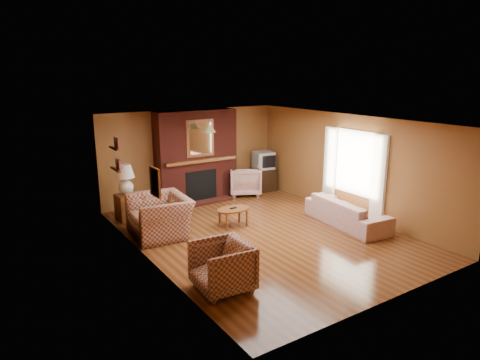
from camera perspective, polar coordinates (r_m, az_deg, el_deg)
floor at (r=9.18m, az=3.02°, el=-7.16°), size 6.50×6.50×0.00m
ceiling at (r=8.61m, az=3.23°, el=7.89°), size 6.50×6.50×0.00m
wall_back at (r=11.54m, az=-6.44°, el=3.41°), size 6.50×0.00×6.50m
wall_front at (r=6.59m, az=20.07°, el=-5.66°), size 6.50×0.00×6.50m
wall_left at (r=7.66m, az=-12.18°, el=-2.36°), size 0.00×6.50×6.50m
wall_right at (r=10.46m, az=14.27°, el=1.93°), size 0.00×6.50×6.50m
fireplace at (r=11.31m, az=-5.83°, el=3.11°), size 2.20×0.82×2.40m
window_right at (r=10.30m, az=14.88°, el=1.30°), size 0.10×1.85×2.00m
bookshelf at (r=9.33m, az=-16.23°, el=3.28°), size 0.09×0.55×0.71m
botanical_print at (r=7.31m, az=-11.23°, el=-0.26°), size 0.05×0.40×0.50m
pendant_light at (r=10.58m, az=-4.22°, el=6.88°), size 0.36×0.36×0.48m
plaid_loveseat at (r=9.11m, az=-10.65°, el=-4.76°), size 1.22×1.37×0.84m
plaid_armchair at (r=6.81m, az=-2.41°, el=-11.47°), size 0.93×0.90×0.78m
floral_sofa at (r=9.87m, az=14.09°, el=-4.18°), size 1.01×2.14×0.61m
floral_armchair at (r=11.95m, az=0.59°, el=-0.08°), size 1.15×1.16×0.79m
coffee_table at (r=9.48m, az=-0.91°, el=-4.16°), size 0.78×0.48×0.44m
side_table at (r=10.27m, az=-14.79°, el=-3.50°), size 0.49×0.49×0.61m
table_lamp at (r=10.08m, az=-15.04°, el=0.26°), size 0.42×0.42×0.70m
tv_stand at (r=12.40m, az=3.11°, el=0.09°), size 0.62×0.57×0.65m
crt_tv at (r=12.27m, az=3.16°, el=2.66°), size 0.61×0.61×0.48m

